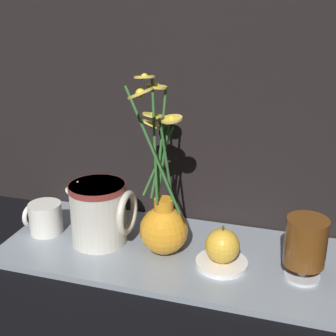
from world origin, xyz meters
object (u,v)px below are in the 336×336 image
(ceramic_pitcher, at_px, (100,211))
(orange_fruit, at_px, (222,246))
(tea_glass, at_px, (306,244))
(vase_with_flowers, at_px, (163,219))
(yellow_mug, at_px, (45,218))

(ceramic_pitcher, relative_size, orange_fruit, 1.90)
(ceramic_pitcher, distance_m, tea_glass, 0.40)
(vase_with_flowers, relative_size, ceramic_pitcher, 2.55)
(orange_fruit, bearing_deg, ceramic_pitcher, 175.99)
(yellow_mug, xyz_separation_m, ceramic_pitcher, (0.13, -0.00, 0.04))
(vase_with_flowers, relative_size, orange_fruit, 4.84)
(vase_with_flowers, bearing_deg, ceramic_pitcher, 179.40)
(ceramic_pitcher, xyz_separation_m, orange_fruit, (0.26, -0.02, -0.03))
(yellow_mug, relative_size, ceramic_pitcher, 0.57)
(vase_with_flowers, bearing_deg, yellow_mug, 179.16)
(ceramic_pitcher, bearing_deg, yellow_mug, 178.92)
(tea_glass, height_order, orange_fruit, tea_glass)
(yellow_mug, relative_size, tea_glass, 0.68)
(yellow_mug, xyz_separation_m, orange_fruit, (0.39, -0.02, 0.01))
(tea_glass, bearing_deg, ceramic_pitcher, 177.87)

